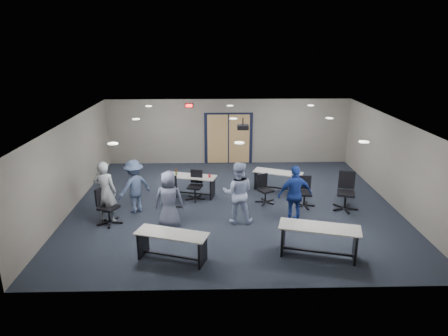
{
  "coord_description": "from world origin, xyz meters",
  "views": [
    {
      "loc": [
        -0.61,
        -11.7,
        5.03
      ],
      "look_at": [
        -0.31,
        -0.3,
        1.32
      ],
      "focal_mm": 32.0,
      "sensor_mm": 36.0,
      "label": 1
    }
  ],
  "objects_px": {
    "table_back_right": "(278,178)",
    "person_plaid": "(169,200)",
    "chair_back_a": "(170,193)",
    "person_gray": "(105,192)",
    "chair_back_c": "(266,189)",
    "chair_loose_right": "(346,192)",
    "person_back": "(134,186)",
    "chair_back_d": "(305,192)",
    "chair_back_b": "(195,186)",
    "person_navy": "(295,195)",
    "person_lightblue": "(238,193)",
    "chair_loose_left": "(108,206)",
    "table_front_right": "(319,236)",
    "table_back_left": "(190,182)",
    "table_front_left": "(172,242)"
  },
  "relations": [
    {
      "from": "chair_loose_left",
      "to": "person_gray",
      "type": "relative_size",
      "value": 0.59
    },
    {
      "from": "chair_back_a",
      "to": "chair_loose_left",
      "type": "height_order",
      "value": "chair_loose_left"
    },
    {
      "from": "chair_back_c",
      "to": "person_lightblue",
      "type": "relative_size",
      "value": 0.51
    },
    {
      "from": "chair_back_a",
      "to": "chair_back_c",
      "type": "distance_m",
      "value": 3.02
    },
    {
      "from": "chair_back_a",
      "to": "person_navy",
      "type": "xyz_separation_m",
      "value": [
        3.63,
        -1.1,
        0.35
      ]
    },
    {
      "from": "chair_back_a",
      "to": "chair_back_c",
      "type": "bearing_deg",
      "value": 4.12
    },
    {
      "from": "table_front_left",
      "to": "chair_loose_right",
      "type": "xyz_separation_m",
      "value": [
        5.02,
        2.8,
        0.11
      ]
    },
    {
      "from": "chair_back_c",
      "to": "table_front_right",
      "type": "bearing_deg",
      "value": -105.69
    },
    {
      "from": "table_back_right",
      "to": "person_back",
      "type": "xyz_separation_m",
      "value": [
        -4.58,
        -1.67,
        0.36
      ]
    },
    {
      "from": "chair_loose_right",
      "to": "person_lightblue",
      "type": "relative_size",
      "value": 0.65
    },
    {
      "from": "person_navy",
      "to": "person_lightblue",
      "type": "bearing_deg",
      "value": -12.68
    },
    {
      "from": "table_back_right",
      "to": "chair_back_c",
      "type": "xyz_separation_m",
      "value": [
        -0.55,
        -1.08,
        -0.0
      ]
    },
    {
      "from": "table_back_right",
      "to": "person_plaid",
      "type": "height_order",
      "value": "person_plaid"
    },
    {
      "from": "table_front_right",
      "to": "person_lightblue",
      "type": "xyz_separation_m",
      "value": [
        -1.84,
        1.94,
        0.37
      ]
    },
    {
      "from": "table_front_left",
      "to": "person_plaid",
      "type": "relative_size",
      "value": 1.11
    },
    {
      "from": "chair_loose_right",
      "to": "person_plaid",
      "type": "bearing_deg",
      "value": -152.18
    },
    {
      "from": "table_front_right",
      "to": "person_navy",
      "type": "xyz_separation_m",
      "value": [
        -0.23,
        1.86,
        0.32
      ]
    },
    {
      "from": "table_back_right",
      "to": "person_gray",
      "type": "bearing_deg",
      "value": -133.14
    },
    {
      "from": "table_back_left",
      "to": "person_navy",
      "type": "bearing_deg",
      "value": -19.99
    },
    {
      "from": "table_front_right",
      "to": "person_plaid",
      "type": "relative_size",
      "value": 1.22
    },
    {
      "from": "chair_back_d",
      "to": "table_back_right",
      "type": "bearing_deg",
      "value": 120.41
    },
    {
      "from": "chair_back_a",
      "to": "table_front_right",
      "type": "bearing_deg",
      "value": -39.97
    },
    {
      "from": "chair_back_d",
      "to": "person_back",
      "type": "xyz_separation_m",
      "value": [
        -5.21,
        -0.26,
        0.34
      ]
    },
    {
      "from": "person_plaid",
      "to": "person_back",
      "type": "height_order",
      "value": "person_plaid"
    },
    {
      "from": "chair_back_b",
      "to": "person_plaid",
      "type": "xyz_separation_m",
      "value": [
        -0.61,
        -2.01,
        0.34
      ]
    },
    {
      "from": "table_front_right",
      "to": "person_plaid",
      "type": "bearing_deg",
      "value": 171.65
    },
    {
      "from": "chair_back_c",
      "to": "chair_loose_left",
      "type": "height_order",
      "value": "chair_loose_left"
    },
    {
      "from": "person_back",
      "to": "person_plaid",
      "type": "bearing_deg",
      "value": 94.17
    },
    {
      "from": "table_front_left",
      "to": "person_gray",
      "type": "relative_size",
      "value": 1.0
    },
    {
      "from": "person_navy",
      "to": "person_plaid",
      "type": "bearing_deg",
      "value": -6.37
    },
    {
      "from": "table_front_right",
      "to": "chair_back_b",
      "type": "height_order",
      "value": "chair_back_b"
    },
    {
      "from": "chair_back_d",
      "to": "chair_loose_right",
      "type": "distance_m",
      "value": 1.23
    },
    {
      "from": "chair_back_c",
      "to": "person_back",
      "type": "bearing_deg",
      "value": 158.03
    },
    {
      "from": "chair_back_c",
      "to": "person_back",
      "type": "height_order",
      "value": "person_back"
    },
    {
      "from": "person_gray",
      "to": "person_navy",
      "type": "height_order",
      "value": "person_gray"
    },
    {
      "from": "table_front_right",
      "to": "table_front_left",
      "type": "bearing_deg",
      "value": -163.3
    },
    {
      "from": "chair_back_b",
      "to": "person_back",
      "type": "xyz_separation_m",
      "value": [
        -1.76,
        -0.93,
        0.34
      ]
    },
    {
      "from": "chair_loose_right",
      "to": "person_back",
      "type": "relative_size",
      "value": 0.72
    },
    {
      "from": "table_back_right",
      "to": "chair_back_c",
      "type": "distance_m",
      "value": 1.22
    },
    {
      "from": "chair_back_c",
      "to": "person_gray",
      "type": "height_order",
      "value": "person_gray"
    },
    {
      "from": "chair_back_a",
      "to": "person_gray",
      "type": "xyz_separation_m",
      "value": [
        -1.73,
        -0.89,
        0.41
      ]
    },
    {
      "from": "chair_back_b",
      "to": "table_back_left",
      "type": "bearing_deg",
      "value": 132.06
    },
    {
      "from": "chair_back_c",
      "to": "chair_loose_left",
      "type": "bearing_deg",
      "value": 166.51
    },
    {
      "from": "person_gray",
      "to": "person_plaid",
      "type": "xyz_separation_m",
      "value": [
        1.84,
        -0.44,
        -0.09
      ]
    },
    {
      "from": "table_front_right",
      "to": "chair_loose_left",
      "type": "bearing_deg",
      "value": 176.06
    },
    {
      "from": "person_lightblue",
      "to": "person_gray",
      "type": "bearing_deg",
      "value": 2.54
    },
    {
      "from": "person_plaid",
      "to": "person_navy",
      "type": "bearing_deg",
      "value": -172.45
    },
    {
      "from": "table_front_right",
      "to": "chair_loose_left",
      "type": "relative_size",
      "value": 1.88
    },
    {
      "from": "table_front_right",
      "to": "person_lightblue",
      "type": "bearing_deg",
      "value": 148.76
    },
    {
      "from": "chair_loose_left",
      "to": "person_back",
      "type": "bearing_deg",
      "value": -11.0
    }
  ]
}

